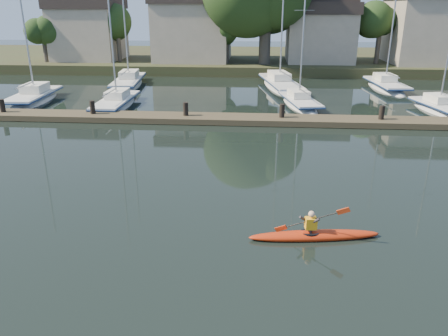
# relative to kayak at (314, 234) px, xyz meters

# --- Properties ---
(ground) EXTENTS (160.00, 160.00, 0.00)m
(ground) POSITION_rel_kayak_xyz_m (-3.39, 0.33, -0.16)
(ground) COLOR black
(ground) RESTS_ON ground
(kayak) EXTENTS (4.19, 1.14, 1.33)m
(kayak) POSITION_rel_kayak_xyz_m (0.00, 0.00, 0.00)
(kayak) COLOR #B4210D
(kayak) RESTS_ON ground
(dock) EXTENTS (34.00, 2.00, 1.80)m
(dock) POSITION_rel_kayak_xyz_m (-3.39, 14.33, 0.04)
(dock) COLOR #4A3F2A
(dock) RESTS_ON ground
(sailboat_0) EXTENTS (2.87, 8.15, 12.69)m
(sailboat_0) POSITION_rel_kayak_xyz_m (-18.91, 19.38, -0.37)
(sailboat_0) COLOR silver
(sailboat_0) RESTS_ON ground
(sailboat_1) EXTENTS (2.11, 8.02, 13.06)m
(sailboat_1) POSITION_rel_kayak_xyz_m (-12.11, 18.13, -0.34)
(sailboat_1) COLOR silver
(sailboat_1) RESTS_ON ground
(sailboat_3) EXTENTS (3.24, 7.30, 11.40)m
(sailboat_3) POSITION_rel_kayak_xyz_m (1.14, 19.57, -0.33)
(sailboat_3) COLOR silver
(sailboat_3) RESTS_ON ground
(sailboat_4) EXTENTS (3.24, 6.76, 11.04)m
(sailboat_4) POSITION_rel_kayak_xyz_m (10.64, 18.36, -0.34)
(sailboat_4) COLOR silver
(sailboat_4) RESTS_ON ground
(sailboat_5) EXTENTS (3.34, 9.73, 15.78)m
(sailboat_5) POSITION_rel_kayak_xyz_m (-13.73, 26.89, -0.36)
(sailboat_5) COLOR silver
(sailboat_5) RESTS_ON ground
(sailboat_6) EXTENTS (4.31, 11.13, 17.32)m
(sailboat_6) POSITION_rel_kayak_xyz_m (0.02, 26.80, -0.36)
(sailboat_6) COLOR silver
(sailboat_6) RESTS_ON ground
(sailboat_7) EXTENTS (2.80, 8.33, 13.19)m
(sailboat_7) POSITION_rel_kayak_xyz_m (9.22, 27.08, -0.36)
(sailboat_7) COLOR silver
(sailboat_7) RESTS_ON ground
(shore) EXTENTS (90.00, 25.25, 12.75)m
(shore) POSITION_rel_kayak_xyz_m (-1.78, 40.62, 3.07)
(shore) COLOR #2C391C
(shore) RESTS_ON ground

